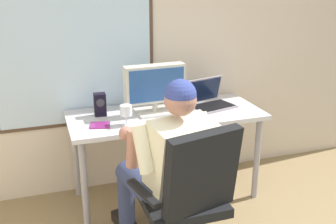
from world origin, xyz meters
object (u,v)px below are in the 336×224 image
object	(u,v)px
desk	(166,123)
crt_monitor	(155,86)
office_chair	(191,191)
wine_glass	(126,111)
cd_case	(100,125)
laptop	(208,99)
desk_speaker	(100,104)
person_seated	(168,162)

from	to	relation	value
desk	crt_monitor	distance (m)	0.31
office_chair	wine_glass	size ratio (longest dim) A/B	6.64
desk	cd_case	world-z (taller)	cd_case
crt_monitor	desk	bearing A→B (deg)	-25.89
laptop	desk_speaker	xyz separation A→B (m)	(-0.88, 0.05, 0.03)
laptop	wine_glass	size ratio (longest dim) A/B	2.78
wine_glass	cd_case	world-z (taller)	wine_glass
crt_monitor	laptop	distance (m)	0.49
laptop	crt_monitor	bearing A→B (deg)	-177.40
office_chair	wine_glass	distance (m)	0.83
person_seated	wine_glass	distance (m)	0.55
crt_monitor	person_seated	bearing A→B (deg)	-100.12
wine_glass	cd_case	xyz separation A→B (m)	(-0.19, 0.04, -0.10)
person_seated	laptop	xyz separation A→B (m)	(0.58, 0.70, 0.16)
laptop	cd_case	world-z (taller)	laptop
person_seated	cd_case	world-z (taller)	person_seated
person_seated	desk_speaker	size ratio (longest dim) A/B	6.91
laptop	wine_glass	distance (m)	0.77
cd_case	crt_monitor	bearing A→B (deg)	17.72
person_seated	wine_glass	size ratio (longest dim) A/B	8.17
office_chair	desk_speaker	distance (m)	1.10
crt_monitor	wine_glass	size ratio (longest dim) A/B	3.20
laptop	desk_speaker	bearing A→B (deg)	176.68
laptop	person_seated	bearing A→B (deg)	-129.83
office_chair	laptop	xyz separation A→B (m)	(0.53, 0.96, 0.23)
desk	cd_case	bearing A→B (deg)	-168.43
desk_speaker	crt_monitor	bearing A→B (deg)	-9.76
person_seated	wine_glass	world-z (taller)	person_seated
crt_monitor	wine_glass	bearing A→B (deg)	-145.70
office_chair	person_seated	distance (m)	0.28
desk_speaker	wine_glass	bearing A→B (deg)	-60.85
person_seated	crt_monitor	size ratio (longest dim) A/B	2.55
office_chair	crt_monitor	distance (m)	1.02
person_seated	desk_speaker	xyz separation A→B (m)	(-0.30, 0.75, 0.18)
desk	person_seated	bearing A→B (deg)	-107.12
wine_glass	desk_speaker	distance (m)	0.30
person_seated	wine_glass	bearing A→B (deg)	107.32
wine_glass	cd_case	size ratio (longest dim) A/B	0.89
office_chair	cd_case	size ratio (longest dim) A/B	5.94
person_seated	crt_monitor	world-z (taller)	person_seated
crt_monitor	desk_speaker	size ratio (longest dim) A/B	2.71
laptop	office_chair	bearing A→B (deg)	-118.93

